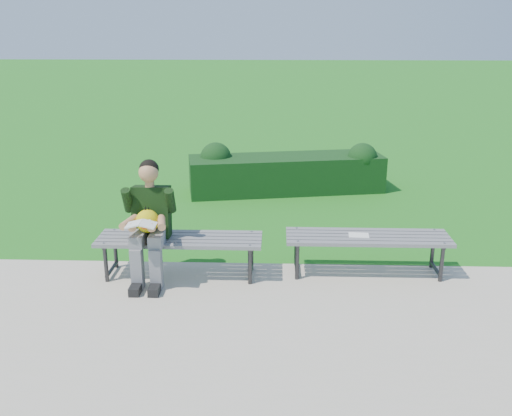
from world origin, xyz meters
name	(u,v)px	position (x,y,z in m)	size (l,w,h in m)	color
ground	(267,265)	(0.00, 0.00, 0.00)	(80.00, 80.00, 0.00)	#176912
walkway	(264,344)	(0.00, -1.75, 0.01)	(30.00, 3.50, 0.02)	beige
hedge	(286,172)	(0.25, 3.13, 0.34)	(3.31, 1.38, 0.83)	#1A4315
bench_left	(180,242)	(-0.96, -0.36, 0.42)	(1.80, 0.50, 0.46)	slate
bench_right	(368,240)	(1.11, -0.22, 0.42)	(1.80, 0.50, 0.46)	slate
seated_boy	(149,219)	(-1.26, -0.46, 0.71)	(0.56, 0.76, 1.31)	gray
paper_sheet	(359,235)	(1.01, -0.22, 0.47)	(0.23, 0.18, 0.01)	white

